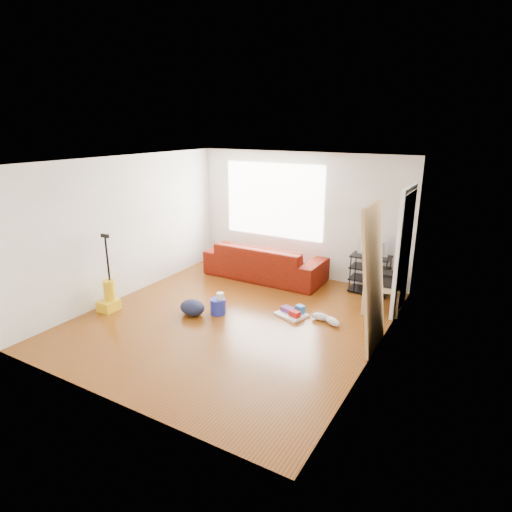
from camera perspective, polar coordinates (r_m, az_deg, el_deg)
The scene contains 13 objects.
room at distance 6.64m, azimuth -1.93°, elevation 1.85°, with size 4.51×5.01×2.51m.
sofa at distance 8.77m, azimuth 1.19°, elevation -2.86°, with size 2.43×0.95×0.71m, color #3A0D07.
tv_stand at distance 8.17m, azimuth 14.94°, elevation -2.29°, with size 0.71×0.42×0.71m.
tv at distance 8.02m, azimuth 15.22°, elevation 1.11°, with size 0.55×0.07×0.32m, color black.
side_table at distance 7.42m, azimuth 16.32°, elevation -4.15°, with size 0.70×0.70×0.47m.
printer at distance 7.36m, azimuth 16.44°, elevation -2.86°, with size 0.44×0.36×0.21m.
bucket at distance 7.18m, azimuth -5.06°, elevation -7.63°, with size 0.26×0.26×0.26m, color #212CAD.
toilet_paper at distance 7.10m, azimuth -4.77°, elevation -6.31°, with size 0.12×0.12×0.11m, color silver.
cleaning_tray at distance 7.09m, azimuth 4.89°, elevation -7.53°, with size 0.55×0.50×0.17m.
backpack at distance 7.20m, azimuth -8.43°, elevation -7.70°, with size 0.45×0.36×0.25m, color #131A34.
sneakers at distance 6.91m, azimuth 9.39°, elevation -8.29°, with size 0.54×0.28×0.12m.
vacuum at distance 7.61m, azimuth -19.03°, elevation -5.11°, with size 0.28×0.32×1.31m.
door_panel at distance 6.39m, azimuth 14.66°, elevation -11.50°, with size 0.04×0.81×2.03m, color tan.
Camera 1 is at (3.46, -5.28, 3.01)m, focal length 30.00 mm.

